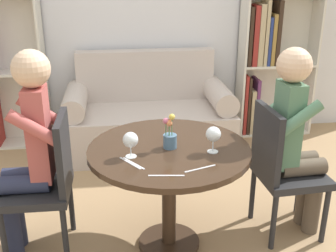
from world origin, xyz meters
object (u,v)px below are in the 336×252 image
Objects in this scene: chair_right at (281,166)px; person_left at (28,149)px; chair_left at (47,180)px; flower_vase at (170,136)px; person_right at (297,138)px; wine_glass_right at (213,135)px; couch at (148,118)px; wine_glass_left at (130,141)px; bookshelf_right at (266,61)px.

chair_right is 0.69× the size of person_left.
chair_left is 0.81m from flower_vase.
person_left is (-0.08, 0.00, 0.21)m from chair_left.
person_right is 8.09× the size of wine_glass_right.
person_right reaches higher than couch.
chair_left is at bearing 86.15° from person_right.
flower_vase is at bearing 91.02° from chair_right.
person_right reaches higher than wine_glass_left.
couch reaches higher than wine_glass_left.
wine_glass_left is at bearing 74.91° from person_left.
wine_glass_left is at bearing -97.91° from couch.
chair_left is at bearing -116.48° from couch.
chair_left is at bearing 161.77° from wine_glass_left.
person_right is 5.83× the size of flower_vase.
couch reaches higher than wine_glass_right.
chair_left is 0.62m from wine_glass_left.
person_right is 0.62m from wine_glass_right.
bookshelf_right reaches higher than chair_left.
wine_glass_right is (0.99, -0.16, 0.31)m from chair_left.
chair_right is at bearing 17.04° from wine_glass_right.
chair_right is 5.71× the size of wine_glass_right.
bookshelf_right reaches higher than flower_vase.
chair_left reaches higher than wine_glass_right.
person_right is at bearing 90.87° from chair_left.
flower_vase is (0.24, 0.10, -0.03)m from wine_glass_left.
person_right is at bearing 8.97° from wine_glass_left.
wine_glass_left is at bearing -127.48° from bookshelf_right.
couch is at bearing 90.13° from flower_vase.
person_left is (-0.83, -1.50, 0.39)m from couch.
wine_glass_left is at bearing 95.40° from chair_right.
couch is 1.76m from person_right.
wine_glass_right is 0.26m from flower_vase.
flower_vase reaches higher than chair_right.
person_right reaches higher than chair_left.
chair_right is (-0.51, -1.78, -0.28)m from bookshelf_right.
bookshelf_right is 2.23m from flower_vase.
bookshelf_right is 2.68m from chair_left.
couch and flower_vase have the same top height.
person_left is (-1.58, 0.01, 0.21)m from chair_right.
person_right is at bearing -87.35° from chair_right.
chair_left is (-0.75, -1.50, 0.18)m from couch.
flower_vase is (-0.74, -0.06, 0.28)m from chair_right.
bookshelf_right is at bearing 52.52° from wine_glass_left.
person_right reaches higher than flower_vase.
wine_glass_right is at bearing -20.61° from flower_vase.
bookshelf_right is at bearing 131.18° from person_left.
couch is at bearing 154.45° from chair_left.
person_left is 8.64× the size of wine_glass_left.
chair_left is 1.50m from chair_right.
chair_left is at bearing -138.55° from bookshelf_right.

